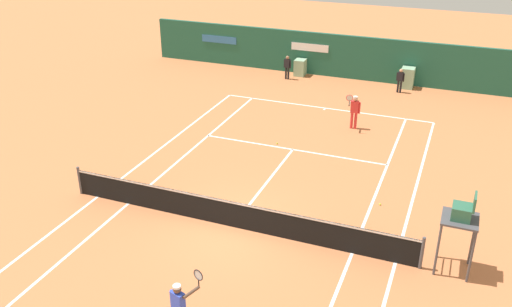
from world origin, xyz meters
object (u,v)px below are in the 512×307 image
object	(u,v)px
tennis_ball_near_service_line	(277,143)
player_near_side	(179,304)
ball_kid_right_post	(400,79)
ball_kid_left_post	(287,66)
tennis_ball_mid_court	(380,204)
umpire_chair	(461,218)
player_on_baseline	(354,109)

from	to	relation	value
tennis_ball_near_service_line	player_near_side	bearing A→B (deg)	-82.21
ball_kid_right_post	ball_kid_left_post	xyz separation A→B (m)	(-6.42, -0.00, 0.03)
ball_kid_right_post	tennis_ball_mid_court	world-z (taller)	ball_kid_right_post
player_near_side	ball_kid_right_post	distance (m)	20.52
ball_kid_right_post	tennis_ball_near_service_line	bearing A→B (deg)	75.92
tennis_ball_near_service_line	ball_kid_right_post	bearing A→B (deg)	66.12
umpire_chair	tennis_ball_mid_court	world-z (taller)	umpire_chair
player_near_side	tennis_ball_mid_court	world-z (taller)	player_near_side
tennis_ball_mid_court	umpire_chair	bearing A→B (deg)	-47.91
ball_kid_left_post	tennis_ball_mid_court	size ratio (longest dim) A/B	20.40
ball_kid_left_post	tennis_ball_mid_court	distance (m)	14.51
player_near_side	ball_kid_left_post	size ratio (longest dim) A/B	1.27
umpire_chair	tennis_ball_mid_court	size ratio (longest dim) A/B	37.41
tennis_ball_near_service_line	tennis_ball_mid_court	distance (m)	6.19
player_near_side	tennis_ball_near_service_line	bearing A→B (deg)	115.62
player_near_side	ball_kid_right_post	bearing A→B (deg)	101.35
player_on_baseline	tennis_ball_near_service_line	bearing A→B (deg)	40.71
player_near_side	tennis_ball_mid_court	xyz separation A→B (m)	(3.50, 8.06, -0.89)
tennis_ball_mid_court	player_on_baseline	bearing A→B (deg)	110.47
player_near_side	tennis_ball_mid_court	size ratio (longest dim) A/B	25.97
ball_kid_right_post	tennis_ball_mid_court	xyz separation A→B (m)	(1.19, -12.33, -0.73)
tennis_ball_near_service_line	tennis_ball_mid_court	world-z (taller)	same
player_on_baseline	umpire_chair	bearing A→B (deg)	111.32
umpire_chair	tennis_ball_near_service_line	size ratio (longest dim) A/B	37.41
ball_kid_right_post	tennis_ball_mid_court	size ratio (longest dim) A/B	19.57
tennis_ball_near_service_line	ball_kid_left_post	bearing A→B (deg)	105.98
ball_kid_left_post	ball_kid_right_post	bearing A→B (deg)	-172.23
umpire_chair	ball_kid_left_post	world-z (taller)	umpire_chair
umpire_chair	player_near_side	xyz separation A→B (m)	(-6.09, -5.20, -0.81)
player_on_baseline	tennis_ball_near_service_line	xyz separation A→B (m)	(-2.68, -2.93, -0.92)
player_on_baseline	player_near_side	world-z (taller)	player_on_baseline
player_on_baseline	ball_kid_left_post	xyz separation A→B (m)	(-5.20, 5.88, -0.15)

